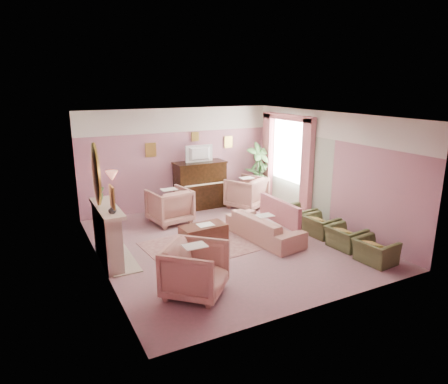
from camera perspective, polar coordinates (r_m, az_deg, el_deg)
name	(u,v)px	position (r m, az deg, el deg)	size (l,w,h in m)	color
floor	(229,242)	(9.01, 0.65, -7.20)	(5.50, 6.00, 0.01)	gray
ceiling	(229,116)	(8.35, 0.71, 10.85)	(5.50, 6.00, 0.01)	silver
wall_back	(179,159)	(11.25, -6.50, 4.71)	(5.50, 0.02, 2.80)	gray
wall_front	(322,224)	(6.19, 13.81, -4.46)	(5.50, 0.02, 2.80)	gray
wall_left	(97,198)	(7.72, -17.67, -0.82)	(0.02, 6.00, 2.80)	gray
wall_right	(328,169)	(10.12, 14.60, 3.13)	(0.02, 6.00, 2.80)	gray
picture_rail_band	(178,120)	(11.10, -6.65, 10.17)	(5.50, 0.01, 0.65)	silver
stripe_panel	(294,172)	(11.16, 10.02, 2.79)	(0.01, 3.00, 2.15)	#ACBCA6
fireplace_surround	(107,236)	(8.20, -16.34, -6.05)	(0.30, 1.40, 1.10)	#AEA28C
fireplace_inset	(113,242)	(8.27, -15.58, -6.92)	(0.18, 0.72, 0.68)	black
fire_ember	(116,250)	(8.34, -15.22, -8.03)	(0.06, 0.54, 0.10)	red
mantel_shelf	(107,208)	(8.02, -16.43, -2.22)	(0.40, 1.55, 0.07)	#AEA28C
hearth	(119,259)	(8.44, -14.72, -9.27)	(0.55, 1.50, 0.02)	#AEA28C
mirror_frame	(96,174)	(7.83, -17.80, 2.41)	(0.04, 0.72, 1.20)	#AB943B
mirror_glass	(97,174)	(7.83, -17.62, 2.43)	(0.01, 0.60, 1.06)	silver
sconce_shade	(112,176)	(6.79, -15.73, 2.24)	(0.20, 0.20, 0.16)	#EA8464
piano	(200,185)	(11.31, -3.44, 0.95)	(1.40, 0.60, 1.30)	black
piano_keyshelf	(205,186)	(10.98, -2.71, 0.90)	(1.30, 0.12, 0.06)	black
piano_keys	(205,184)	(10.97, -2.71, 1.10)	(1.20, 0.08, 0.02)	#FFEECD
piano_top	(200,162)	(11.16, -3.49, 4.23)	(1.45, 0.65, 0.04)	black
television	(200,152)	(11.07, -3.41, 5.66)	(0.80, 0.12, 0.48)	black
print_back_left	(151,150)	(10.91, -10.42, 5.93)	(0.30, 0.03, 0.38)	#AB943B
print_back_right	(228,142)	(11.78, 0.62, 7.16)	(0.26, 0.03, 0.34)	#AB943B
print_back_mid	(195,137)	(11.31, -4.13, 7.90)	(0.22, 0.03, 0.26)	#AB943B
print_left_wall	(112,197)	(6.50, -15.70, -0.69)	(0.03, 0.28, 0.36)	#AB943B
window_blind	(289,149)	(11.22, 9.26, 6.14)	(0.03, 1.40, 1.80)	white
curtain_left	(307,169)	(10.53, 11.77, 3.20)	(0.16, 0.34, 2.60)	#AD616A
curtain_right	(268,158)	(11.99, 6.26, 4.88)	(0.16, 0.34, 2.60)	#AD616A
pelmet	(288,117)	(11.07, 9.11, 10.51)	(0.16, 2.20, 0.16)	#AD616A
mantel_plant	(101,193)	(8.50, -17.17, -0.11)	(0.16, 0.16, 0.28)	#3D6D34
mantel_vase	(112,210)	(7.52, -15.67, -2.44)	(0.16, 0.16, 0.16)	silver
area_rug	(205,245)	(8.87, -2.77, -7.54)	(2.50, 1.80, 0.01)	#95645F
coffee_table	(203,235)	(8.83, -2.95, -6.13)	(1.00, 0.50, 0.45)	#452319
table_paper	(205,225)	(8.77, -2.67, -4.68)	(0.35, 0.28, 0.01)	white
sofa	(264,222)	(9.09, 5.81, -4.36)	(0.66, 1.99, 0.80)	tan
sofa_throw	(279,212)	(9.24, 7.93, -2.80)	(0.10, 1.51, 0.55)	#AD616A
floral_armchair_left	(170,204)	(10.19, -7.79, -1.71)	(0.94, 0.94, 0.98)	tan
floral_armchair_right	(246,191)	(11.32, 3.22, 0.14)	(0.94, 0.94, 0.98)	tan
floral_armchair_front	(195,267)	(6.76, -4.12, -10.67)	(0.94, 0.94, 0.98)	tan
olive_chair_a	(376,248)	(8.47, 20.84, -7.44)	(0.52, 0.74, 0.64)	#4B552F
olive_chair_b	(346,234)	(8.99, 16.99, -5.77)	(0.52, 0.74, 0.64)	#4B552F
olive_chair_c	(320,223)	(9.55, 13.59, -4.28)	(0.52, 0.74, 0.64)	#4B552F
olive_chair_d	(298,213)	(10.14, 10.59, -2.94)	(0.52, 0.74, 0.64)	#4B552F
side_table	(256,190)	(12.03, 4.63, 0.33)	(0.52, 0.52, 0.70)	white
side_plant_big	(257,173)	(11.91, 4.68, 2.75)	(0.30, 0.30, 0.34)	#3D6D34
side_plant_small	(262,174)	(11.90, 5.43, 2.57)	(0.16, 0.16, 0.28)	#3D6D34
palm_pot	(258,196)	(12.04, 4.90, -0.56)	(0.34, 0.34, 0.34)	maroon
palm_plant	(259,167)	(11.83, 5.00, 3.59)	(0.76, 0.76, 1.44)	#3D6D34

